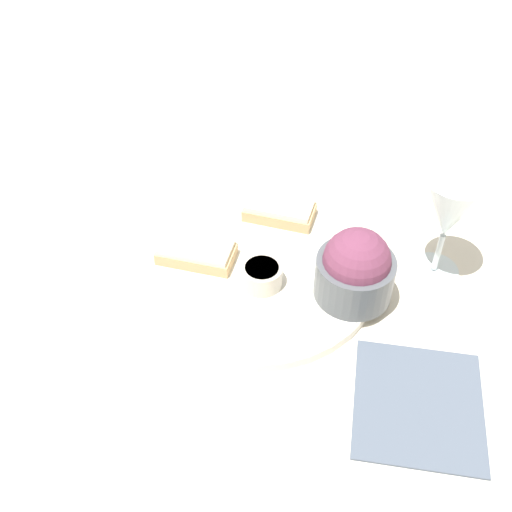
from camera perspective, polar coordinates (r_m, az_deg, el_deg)
The scene contains 8 objects.
ground_plane at distance 0.87m, azimuth -0.00°, elevation -1.60°, with size 4.00×4.00×0.00m, color beige.
dinner_plate at distance 0.87m, azimuth -0.00°, elevation -1.28°, with size 0.33×0.33×0.01m.
salad_bowl at distance 0.81m, azimuth 8.83°, elevation -1.16°, with size 0.10×0.10×0.10m.
sauce_ramekin at distance 0.83m, azimuth 0.52°, elevation -1.65°, with size 0.05×0.05×0.03m.
cheese_toast_near at distance 0.87m, azimuth -5.25°, elevation 0.58°, with size 0.11×0.06×0.03m.
cheese_toast_far at distance 0.93m, azimuth 2.10°, elevation 4.09°, with size 0.10×0.06×0.03m.
wine_glass at distance 0.84m, azimuth 16.84°, elevation 3.83°, with size 0.08×0.08×0.16m.
napkin at distance 0.76m, azimuth 14.25°, elevation -12.60°, with size 0.15×0.16×0.01m.
Camera 1 is at (-0.11, 0.59, 0.63)m, focal length 45.00 mm.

